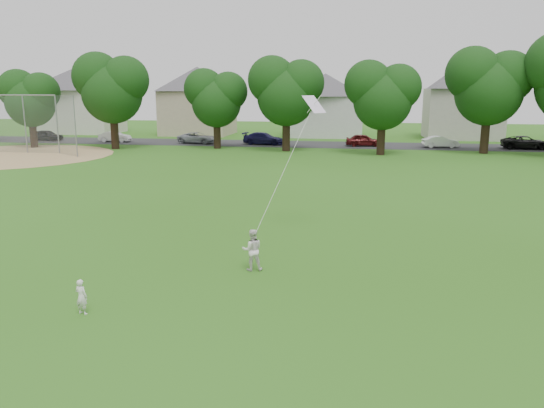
% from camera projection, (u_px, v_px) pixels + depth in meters
% --- Properties ---
extents(ground, '(160.00, 160.00, 0.00)m').
position_uv_depth(ground, '(197.00, 296.00, 14.94)').
color(ground, '#2A5B14').
rests_on(ground, ground).
extents(street, '(90.00, 7.00, 0.01)m').
position_uv_depth(street, '(318.00, 144.00, 55.42)').
color(street, '#2D2D30').
rests_on(street, ground).
extents(dirt_infield, '(18.00, 18.00, 0.02)m').
position_uv_depth(dirt_infield, '(6.00, 156.00, 46.11)').
color(dirt_infield, '#9E7F51').
rests_on(dirt_infield, ground).
extents(toddler, '(0.39, 0.30, 0.95)m').
position_uv_depth(toddler, '(81.00, 297.00, 13.67)').
color(toddler, white).
rests_on(toddler, ground).
extents(older_boy, '(0.78, 0.67, 1.36)m').
position_uv_depth(older_boy, '(252.00, 250.00, 16.95)').
color(older_boy, silver).
rests_on(older_boy, ground).
extents(kite, '(1.27, 3.07, 6.65)m').
position_uv_depth(kite, '(286.00, 166.00, 18.73)').
color(kite, white).
rests_on(kite, ground).
extents(baseball_backstop, '(11.79, 2.56, 5.16)m').
position_uv_depth(baseball_backstop, '(21.00, 125.00, 47.15)').
color(baseball_backstop, gray).
rests_on(baseball_backstop, ground).
extents(tree_row, '(84.18, 9.57, 10.68)m').
position_uv_depth(tree_row, '(388.00, 83.00, 47.00)').
color(tree_row, black).
rests_on(tree_row, ground).
extents(parked_cars, '(72.70, 2.47, 1.26)m').
position_uv_depth(parked_cars, '(359.00, 140.00, 53.65)').
color(parked_cars, black).
rests_on(parked_cars, ground).
extents(house_row, '(76.89, 13.91, 10.45)m').
position_uv_depth(house_row, '(307.00, 96.00, 64.36)').
color(house_row, silver).
rests_on(house_row, ground).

